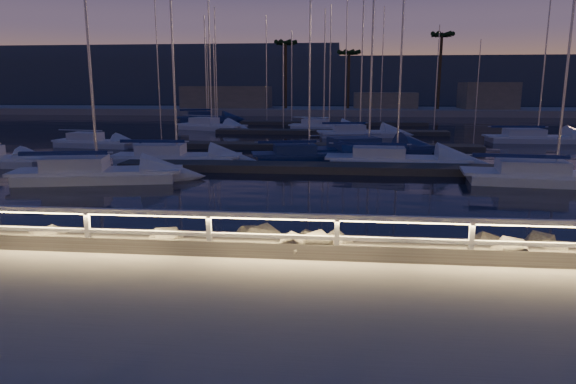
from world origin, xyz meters
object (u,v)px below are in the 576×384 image
object	(u,v)px
sailboat_d	(550,175)
sailboat_h	(393,159)
sailboat_b	(93,172)
sailboat_i	(210,126)
sailboat_l	(534,137)
sailboat_c	(306,154)
sailboat_k	(358,132)
guard_rail	(291,225)
sailboat_e	(94,142)
sailboat_g	(366,149)
sailboat_m	(206,118)
sailboat_n	(322,126)
sailboat_f	(174,156)

from	to	relation	value
sailboat_d	sailboat_h	distance (m)	8.43
sailboat_d	sailboat_h	size ratio (longest dim) A/B	1.03
sailboat_b	sailboat_i	size ratio (longest dim) A/B	1.02
sailboat_d	sailboat_l	size ratio (longest dim) A/B	1.02
sailboat_c	sailboat_h	size ratio (longest dim) A/B	0.86
sailboat_k	guard_rail	bearing A→B (deg)	-103.30
sailboat_e	guard_rail	bearing A→B (deg)	-48.31
sailboat_c	sailboat_g	distance (m)	4.73
sailboat_b	guard_rail	bearing A→B (deg)	-60.65
sailboat_g	sailboat_d	bearing A→B (deg)	-71.65
sailboat_g	sailboat_k	bearing A→B (deg)	68.16
sailboat_d	sailboat_g	world-z (taller)	sailboat_g
guard_rail	sailboat_e	size ratio (longest dim) A/B	4.01
sailboat_d	sailboat_i	xyz separation A→B (m)	(-23.55, 28.03, 0.04)
sailboat_e	sailboat_m	xyz separation A→B (m)	(0.85, 29.38, 0.06)
sailboat_n	sailboat_e	bearing A→B (deg)	-122.45
sailboat_h	sailboat_l	world-z (taller)	sailboat_l
sailboat_h	sailboat_k	size ratio (longest dim) A/B	1.06
sailboat_c	sailboat_e	world-z (taller)	sailboat_c
guard_rail	sailboat_b	size ratio (longest dim) A/B	3.29
sailboat_f	sailboat_n	world-z (taller)	sailboat_f
sailboat_d	sailboat_e	size ratio (longest dim) A/B	1.29
sailboat_c	sailboat_l	world-z (taller)	sailboat_l
sailboat_m	sailboat_k	bearing A→B (deg)	-69.65
sailboat_i	sailboat_n	xyz separation A→B (m)	(11.66, 1.39, -0.04)
guard_rail	sailboat_h	world-z (taller)	sailboat_h
sailboat_k	sailboat_f	bearing A→B (deg)	-132.05
sailboat_i	sailboat_b	bearing A→B (deg)	-64.13
sailboat_f	sailboat_g	xyz separation A→B (m)	(11.51, 4.98, 0.02)
sailboat_f	sailboat_n	size ratio (longest dim) A/B	1.04
sailboat_m	sailboat_n	bearing A→B (deg)	-61.68
sailboat_g	sailboat_f	bearing A→B (deg)	-179.24
sailboat_d	sailboat_k	size ratio (longest dim) A/B	1.09
guard_rail	sailboat_c	world-z (taller)	sailboat_c
sailboat_e	sailboat_f	xyz separation A→B (m)	(8.73, -7.54, 0.02)
sailboat_l	sailboat_m	size ratio (longest dim) A/B	1.04
sailboat_f	sailboat_k	bearing A→B (deg)	53.38
sailboat_g	sailboat_l	xyz separation A→B (m)	(14.10, 9.50, -0.03)
sailboat_d	sailboat_f	bearing A→B (deg)	173.87
sailboat_g	guard_rail	bearing A→B (deg)	-119.46
sailboat_c	sailboat_h	distance (m)	5.41
sailboat_e	sailboat_f	distance (m)	11.53
sailboat_b	sailboat_g	distance (m)	17.44
sailboat_e	sailboat_m	distance (m)	29.39
sailboat_b	sailboat_i	bearing A→B (deg)	80.88
sailboat_g	sailboat_k	distance (m)	12.54
guard_rail	sailboat_f	distance (m)	20.04
sailboat_c	sailboat_k	distance (m)	15.79
sailboat_f	sailboat_h	world-z (taller)	sailboat_h
sailboat_m	sailboat_l	bearing A→B (deg)	-58.22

